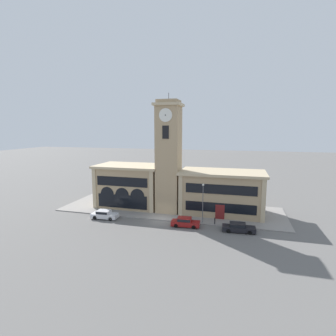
{
  "coord_description": "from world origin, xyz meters",
  "views": [
    {
      "loc": [
        12.06,
        -39.9,
        15.07
      ],
      "look_at": [
        0.42,
        3.03,
        8.42
      ],
      "focal_mm": 28.0,
      "sensor_mm": 36.0,
      "label": 1
    }
  ],
  "objects_px": {
    "parked_car_far": "(238,227)",
    "street_lamp": "(203,198)",
    "parked_car_mid": "(185,222)",
    "parked_car_near": "(104,214)",
    "bollard": "(215,221)"
  },
  "relations": [
    {
      "from": "bollard",
      "to": "parked_car_near",
      "type": "bearing_deg",
      "value": -174.07
    },
    {
      "from": "parked_car_mid",
      "to": "street_lamp",
      "type": "xyz_separation_m",
      "value": [
        2.42,
        2.1,
        3.54
      ]
    },
    {
      "from": "parked_car_near",
      "to": "bollard",
      "type": "bearing_deg",
      "value": 3.1
    },
    {
      "from": "parked_car_far",
      "to": "street_lamp",
      "type": "xyz_separation_m",
      "value": [
        -5.6,
        2.1,
        3.59
      ]
    },
    {
      "from": "parked_car_near",
      "to": "bollard",
      "type": "height_order",
      "value": "parked_car_near"
    },
    {
      "from": "parked_car_near",
      "to": "parked_car_far",
      "type": "height_order",
      "value": "parked_car_near"
    },
    {
      "from": "parked_car_near",
      "to": "parked_car_far",
      "type": "bearing_deg",
      "value": -2.83
    },
    {
      "from": "street_lamp",
      "to": "parked_car_near",
      "type": "bearing_deg",
      "value": -172.69
    },
    {
      "from": "parked_car_mid",
      "to": "street_lamp",
      "type": "height_order",
      "value": "street_lamp"
    },
    {
      "from": "street_lamp",
      "to": "bollard",
      "type": "bearing_deg",
      "value": -5.69
    },
    {
      "from": "street_lamp",
      "to": "bollard",
      "type": "relative_size",
      "value": 6.01
    },
    {
      "from": "parked_car_near",
      "to": "street_lamp",
      "type": "xyz_separation_m",
      "value": [
        16.37,
        2.1,
        3.53
      ]
    },
    {
      "from": "parked_car_near",
      "to": "parked_car_far",
      "type": "relative_size",
      "value": 0.93
    },
    {
      "from": "parked_car_near",
      "to": "parked_car_mid",
      "type": "xyz_separation_m",
      "value": [
        13.95,
        -0.0,
        -0.01
      ]
    },
    {
      "from": "bollard",
      "to": "parked_car_mid",
      "type": "bearing_deg",
      "value": -156.58
    }
  ]
}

